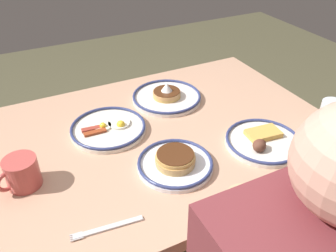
{
  "coord_description": "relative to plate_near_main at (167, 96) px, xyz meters",
  "views": [
    {
      "loc": [
        0.42,
        0.9,
        1.46
      ],
      "look_at": [
        -0.02,
        0.01,
        0.78
      ],
      "focal_mm": 36.95,
      "sensor_mm": 36.0,
      "label": 1
    }
  ],
  "objects": [
    {
      "name": "drinking_glass",
      "position": [
        -0.4,
        0.46,
        0.04
      ],
      "size": [
        0.08,
        0.08,
        0.12
      ],
      "color": "silver",
      "rests_on": "dining_table"
    },
    {
      "name": "fork_near",
      "position": [
        0.42,
        0.52,
        -0.01
      ],
      "size": [
        0.19,
        0.04,
        0.01
      ],
      "color": "silver",
      "rests_on": "dining_table"
    },
    {
      "name": "plate_center_pancakes",
      "position": [
        0.16,
        0.38,
        0.0
      ],
      "size": [
        0.24,
        0.24,
        0.05
      ],
      "color": "white",
      "rests_on": "dining_table"
    },
    {
      "name": "coffee_mug",
      "position": [
        0.59,
        0.26,
        0.03
      ],
      "size": [
        0.12,
        0.1,
        0.09
      ],
      "color": "#BF4C47",
      "rests_on": "dining_table"
    },
    {
      "name": "plate_far_side",
      "position": [
        -0.16,
        0.41,
        -0.0
      ],
      "size": [
        0.25,
        0.25,
        0.05
      ],
      "color": "silver",
      "rests_on": "dining_table"
    },
    {
      "name": "dining_table",
      "position": [
        0.12,
        0.2,
        -0.12
      ],
      "size": [
        1.24,
        0.87,
        0.75
      ],
      "color": "tan",
      "rests_on": "ground_plane"
    },
    {
      "name": "plate_far_companion",
      "position": [
        0.28,
        0.11,
        -0.0
      ],
      "size": [
        0.27,
        0.27,
        0.04
      ],
      "color": "silver",
      "rests_on": "dining_table"
    },
    {
      "name": "plate_near_main",
      "position": [
        0.0,
        0.0,
        0.0
      ],
      "size": [
        0.28,
        0.28,
        0.07
      ],
      "color": "silver",
      "rests_on": "dining_table"
    }
  ]
}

